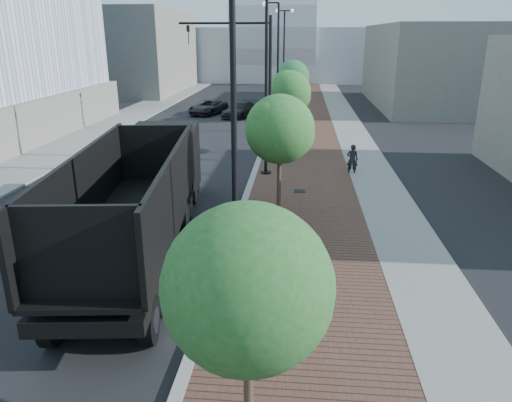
# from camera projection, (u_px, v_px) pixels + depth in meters

# --- Properties ---
(sidewalk) EXTENTS (7.00, 140.00, 0.12)m
(sidewalk) POSITION_uv_depth(u_px,v_px,m) (314.00, 119.00, 42.19)
(sidewalk) COLOR #4C2D23
(sidewalk) RESTS_ON ground
(concrete_strip) EXTENTS (2.40, 140.00, 0.13)m
(concrete_strip) POSITION_uv_depth(u_px,v_px,m) (345.00, 119.00, 41.96)
(concrete_strip) COLOR slate
(concrete_strip) RESTS_ON ground
(curb) EXTENTS (0.30, 140.00, 0.14)m
(curb) POSITION_uv_depth(u_px,v_px,m) (273.00, 118.00, 42.49)
(curb) COLOR gray
(curb) RESTS_ON ground
(west_sidewalk) EXTENTS (4.00, 140.00, 0.12)m
(west_sidewalk) POSITION_uv_depth(u_px,v_px,m) (130.00, 116.00, 43.60)
(west_sidewalk) COLOR slate
(west_sidewalk) RESTS_ON ground
(dump_truck) EXTENTS (4.33, 14.03, 3.77)m
(dump_truck) POSITION_uv_depth(u_px,v_px,m) (153.00, 187.00, 18.21)
(dump_truck) COLOR black
(dump_truck) RESTS_ON ground
(white_sedan) EXTENTS (2.49, 4.59, 1.44)m
(white_sedan) POSITION_uv_depth(u_px,v_px,m) (101.00, 241.00, 15.58)
(white_sedan) COLOR silver
(white_sedan) RESTS_ON ground
(dark_car_mid) EXTENTS (3.45, 5.14, 1.31)m
(dark_car_mid) POSITION_uv_depth(u_px,v_px,m) (208.00, 107.00, 44.76)
(dark_car_mid) COLOR black
(dark_car_mid) RESTS_ON ground
(dark_car_far) EXTENTS (3.42, 4.95, 1.33)m
(dark_car_far) POSITION_uv_depth(u_px,v_px,m) (240.00, 110.00, 43.19)
(dark_car_far) COLOR black
(dark_car_far) RESTS_ON ground
(pedestrian) EXTENTS (0.66, 0.49, 1.63)m
(pedestrian) POSITION_uv_depth(u_px,v_px,m) (352.00, 160.00, 25.31)
(pedestrian) COLOR black
(pedestrian) RESTS_ON ground
(streetlight_1) EXTENTS (1.44, 0.56, 9.21)m
(streetlight_1) POSITION_uv_depth(u_px,v_px,m) (230.00, 141.00, 12.81)
(streetlight_1) COLOR black
(streetlight_1) RESTS_ON ground
(streetlight_2) EXTENTS (1.72, 0.56, 9.28)m
(streetlight_2) POSITION_uv_depth(u_px,v_px,m) (266.00, 81.00, 23.94)
(streetlight_2) COLOR black
(streetlight_2) RESTS_ON ground
(streetlight_3) EXTENTS (1.44, 0.56, 9.21)m
(streetlight_3) POSITION_uv_depth(u_px,v_px,m) (276.00, 73.00, 35.40)
(streetlight_3) COLOR black
(streetlight_3) RESTS_ON ground
(streetlight_4) EXTENTS (1.72, 0.56, 9.28)m
(streetlight_4) POSITION_uv_depth(u_px,v_px,m) (284.00, 59.00, 46.54)
(streetlight_4) COLOR black
(streetlight_4) RESTS_ON ground
(traffic_mast) EXTENTS (5.09, 0.20, 8.00)m
(traffic_mast) POSITION_uv_depth(u_px,v_px,m) (254.00, 73.00, 26.79)
(traffic_mast) COLOR black
(traffic_mast) RESTS_ON ground
(tree_0) EXTENTS (2.68, 2.68, 4.71)m
(tree_0) POSITION_uv_depth(u_px,v_px,m) (251.00, 288.00, 7.41)
(tree_0) COLOR #382619
(tree_0) RESTS_ON ground
(tree_1) EXTENTS (2.57, 2.55, 5.03)m
(tree_1) POSITION_uv_depth(u_px,v_px,m) (281.00, 130.00, 17.64)
(tree_1) COLOR #382619
(tree_1) RESTS_ON ground
(tree_2) EXTENTS (2.67, 2.67, 5.06)m
(tree_2) POSITION_uv_depth(u_px,v_px,m) (289.00, 93.00, 28.94)
(tree_2) COLOR #382619
(tree_2) RESTS_ON ground
(tree_3) EXTENTS (2.85, 2.85, 5.05)m
(tree_3) POSITION_uv_depth(u_px,v_px,m) (293.00, 78.00, 40.27)
(tree_3) COLOR #382619
(tree_3) RESTS_ON ground
(convention_center) EXTENTS (50.00, 30.00, 50.00)m
(convention_center) POSITION_uv_depth(u_px,v_px,m) (277.00, 41.00, 83.09)
(convention_center) COLOR #AEB1B9
(convention_center) RESTS_ON ground
(commercial_block_nw) EXTENTS (14.00, 20.00, 10.00)m
(commercial_block_nw) POSITION_uv_depth(u_px,v_px,m) (126.00, 51.00, 61.42)
(commercial_block_nw) COLOR #67645C
(commercial_block_nw) RESTS_ON ground
(commercial_block_ne) EXTENTS (12.00, 22.00, 8.00)m
(commercial_block_ne) POSITION_uv_depth(u_px,v_px,m) (436.00, 66.00, 49.25)
(commercial_block_ne) COLOR #636059
(commercial_block_ne) RESTS_ON ground
(utility_cover_1) EXTENTS (0.50, 0.50, 0.02)m
(utility_cover_1) POSITION_uv_depth(u_px,v_px,m) (297.00, 325.00, 12.14)
(utility_cover_1) COLOR black
(utility_cover_1) RESTS_ON sidewalk
(utility_cover_2) EXTENTS (0.50, 0.50, 0.02)m
(utility_cover_2) POSITION_uv_depth(u_px,v_px,m) (300.00, 191.00, 22.49)
(utility_cover_2) COLOR black
(utility_cover_2) RESTS_ON sidewalk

